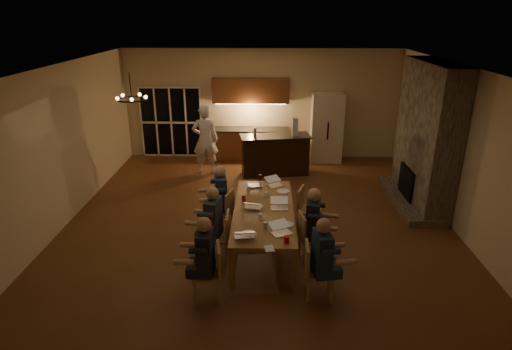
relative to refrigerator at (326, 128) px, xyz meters
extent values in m
plane|color=brown|center=(-1.90, -4.15, -1.00)|extent=(9.00, 9.00, 0.00)
cube|color=beige|center=(-1.90, 0.37, 0.60)|extent=(8.00, 0.04, 3.20)
cube|color=beige|center=(-5.92, -4.15, 0.60)|extent=(0.04, 9.00, 3.20)
cube|color=beige|center=(2.12, -4.15, 0.60)|extent=(0.04, 9.00, 3.20)
cube|color=white|center=(-1.90, -4.15, 2.22)|extent=(8.00, 9.00, 0.04)
cube|color=black|center=(-4.60, 0.32, 0.05)|extent=(1.86, 0.08, 2.10)
cube|color=#766E5D|center=(1.80, -2.95, 0.60)|extent=(0.58, 2.50, 3.20)
cube|color=beige|center=(0.00, 0.00, 0.00)|extent=(0.90, 0.68, 2.00)
cube|color=#A27941|center=(-1.78, -4.99, -0.62)|extent=(1.10, 2.80, 0.75)
cube|color=black|center=(-1.50, -1.16, -0.46)|extent=(1.94, 0.96, 1.08)
imported|color=white|center=(-3.38, -1.13, -0.06)|extent=(0.74, 0.53, 1.89)
torus|color=black|center=(-4.07, -4.83, 1.75)|extent=(0.52, 0.52, 0.03)
cylinder|color=white|center=(-1.83, -5.39, -0.20)|extent=(0.08, 0.08, 0.10)
cylinder|color=white|center=(-1.73, -4.42, -0.20)|extent=(0.08, 0.08, 0.10)
cylinder|color=white|center=(-2.10, -4.14, -0.20)|extent=(0.07, 0.07, 0.10)
cylinder|color=red|center=(-1.41, -6.21, -0.19)|extent=(0.09, 0.09, 0.12)
cylinder|color=red|center=(-2.16, -4.64, -0.19)|extent=(0.08, 0.08, 0.12)
cylinder|color=#B2B2B7|center=(-1.74, -5.74, -0.19)|extent=(0.07, 0.07, 0.12)
cylinder|color=#3F0F0C|center=(-1.87, -3.52, -0.19)|extent=(0.07, 0.07, 0.12)
cylinder|color=#B2B2B7|center=(-1.35, -4.64, -0.19)|extent=(0.06, 0.06, 0.12)
cylinder|color=white|center=(-1.39, -5.61, -0.24)|extent=(0.27, 0.27, 0.02)
cylinder|color=white|center=(-2.02, -5.94, -0.24)|extent=(0.26, 0.26, 0.02)
cylinder|color=white|center=(-1.39, -4.16, -0.24)|extent=(0.26, 0.26, 0.02)
cube|color=white|center=(-1.68, -6.40, -0.24)|extent=(0.18, 0.22, 0.01)
cylinder|color=#99999E|center=(-2.04, -1.25, 0.20)|extent=(0.08, 0.08, 0.24)
cube|color=silver|center=(-0.99, -1.16, 0.32)|extent=(0.16, 0.16, 0.47)
camera|label=1|loc=(-1.73, -12.13, 3.18)|focal=30.00mm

